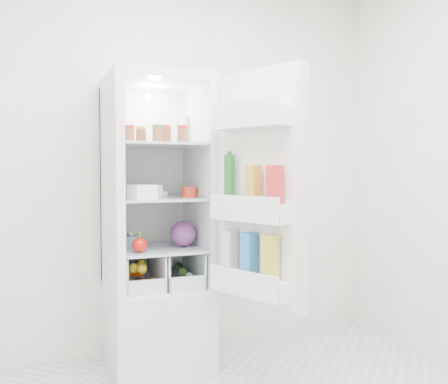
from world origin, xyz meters
name	(u,v)px	position (x,y,z in m)	size (l,w,h in m)	color
room_walls	(279,80)	(0.00, 0.00, 1.59)	(3.02, 3.02, 2.61)	silver
refrigerator	(155,259)	(-0.20, 1.25, 0.67)	(0.60, 0.60, 1.80)	silver
shelf_low	(158,249)	(-0.20, 1.19, 0.74)	(0.49, 0.53, 0.01)	#ADBDCA
shelf_mid	(157,199)	(-0.20, 1.19, 1.05)	(0.49, 0.53, 0.01)	#ADBDCA
shelf_top	(157,145)	(-0.20, 1.19, 1.38)	(0.49, 0.53, 0.01)	#ADBDCA
crisper_left	(138,271)	(-0.32, 1.19, 0.61)	(0.23, 0.46, 0.22)	silver
crisper_right	(177,268)	(-0.08, 1.19, 0.61)	(0.23, 0.46, 0.22)	silver
condiment_jars	(156,135)	(-0.24, 1.07, 1.43)	(0.38, 0.16, 0.08)	#B21919
squeeze_bottle	(184,131)	(0.01, 1.32, 1.48)	(0.06, 0.06, 0.19)	white
tub_white	(142,192)	(-0.34, 1.01, 1.10)	(0.13, 0.13, 0.08)	white
tub_cream	(152,191)	(-0.23, 1.19, 1.10)	(0.14, 0.14, 0.08)	beige
tin_red	(189,192)	(-0.01, 1.15, 1.09)	(0.10, 0.10, 0.06)	red
foil_tray	(153,194)	(-0.21, 1.24, 1.08)	(0.15, 0.11, 0.04)	silver
red_cabbage	(183,234)	(-0.05, 1.15, 0.83)	(0.16, 0.16, 0.16)	#581E5A
bell_pepper	(140,245)	(-0.35, 1.03, 0.79)	(0.09, 0.09, 0.09)	red
mushroom_bowl	(128,241)	(-0.36, 1.28, 0.78)	(0.15, 0.15, 0.07)	#84ADC6
citrus_pile	(139,276)	(-0.33, 1.12, 0.59)	(0.20, 0.24, 0.16)	#FF600D
veg_pile	(178,275)	(-0.07, 1.18, 0.56)	(0.16, 0.30, 0.10)	#204918
fridge_door	(257,194)	(0.21, 0.63, 1.09)	(0.36, 0.58, 1.30)	silver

